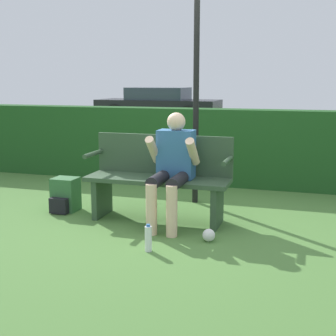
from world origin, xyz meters
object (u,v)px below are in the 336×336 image
park_bench (159,177)px  backpack (65,195)px  parked_car (158,104)px  signpost (196,69)px  water_bottle (148,239)px  person_seated (172,164)px

park_bench → backpack: bearing=-179.1°
park_bench → parked_car: bearing=108.5°
backpack → parked_car: size_ratio=0.09×
park_bench → signpost: bearing=76.0°
backpack → water_bottle: (1.36, -0.94, -0.07)m
signpost → parked_car: bearing=110.6°
person_seated → backpack: bearing=174.4°
person_seated → signpost: signpost is taller
park_bench → signpost: size_ratio=0.54×
park_bench → backpack: park_bench is taller
park_bench → person_seated: bearing=-37.5°
park_bench → signpost: signpost is taller
person_seated → signpost: bearing=89.7°
park_bench → water_bottle: bearing=-77.4°
parked_car → signpost: bearing=-68.5°
parked_car → park_bench: bearing=-70.6°
parked_car → backpack: bearing=-75.7°
park_bench → backpack: size_ratio=3.99×
backpack → parked_car: (-2.83, 11.91, 0.40)m
backpack → signpost: bearing=31.3°
park_bench → parked_car: 12.54m
person_seated → backpack: 1.42m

